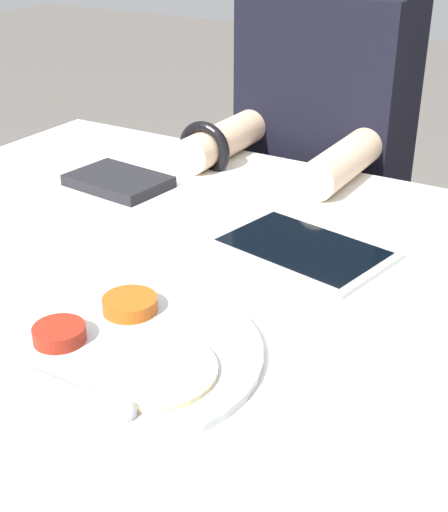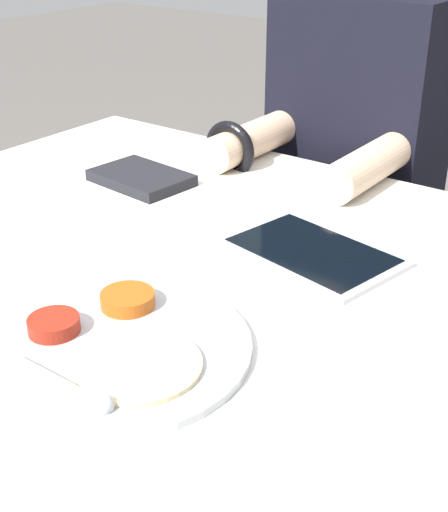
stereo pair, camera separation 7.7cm
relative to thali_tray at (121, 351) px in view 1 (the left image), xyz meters
name	(u,v)px [view 1 (the left image)]	position (x,y,z in m)	size (l,w,h in m)	color
dining_table	(159,450)	(-0.12, 0.21, -0.36)	(1.14, 0.99, 0.71)	silver
thali_tray	(121,351)	(0.00, 0.00, 0.00)	(0.32, 0.32, 0.03)	#B7BABF
red_notebook	(118,182)	(-0.34, 0.42, 0.00)	(0.18, 0.13, 0.02)	silver
tablet_device	(303,249)	(0.06, 0.35, 0.00)	(0.27, 0.20, 0.01)	#B7B7BC
person_diner	(319,205)	(-0.13, 0.85, -0.16)	(0.35, 0.44, 1.18)	black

